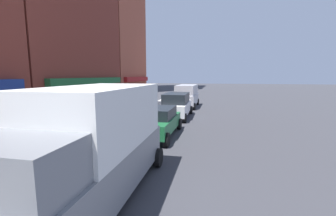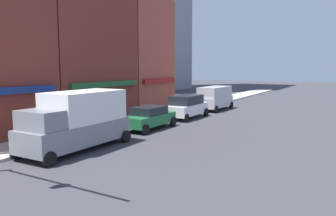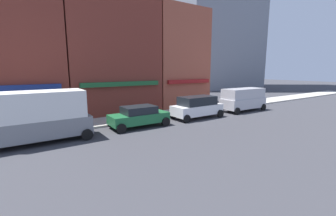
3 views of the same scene
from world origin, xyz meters
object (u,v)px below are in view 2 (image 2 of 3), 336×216
box_truck_grey (78,120)px  van_silver (215,97)px  sedan_green (149,117)px  pedestrian_blue_shirt (74,120)px  suv_white (187,106)px  fire_hydrant (17,144)px

box_truck_grey → van_silver: bearing=-0.8°
sedan_green → van_silver: van_silver is taller
sedan_green → box_truck_grey: bearing=180.0°
sedan_green → pedestrian_blue_shirt: size_ratio=2.49×
box_truck_grey → pedestrian_blue_shirt: 3.33m
pedestrian_blue_shirt → suv_white: bearing=94.8°
sedan_green → fire_hydrant: bearing=169.3°
sedan_green → suv_white: suv_white is taller
box_truck_grey → sedan_green: bearing=-0.8°
pedestrian_blue_shirt → fire_hydrant: (-4.52, -0.79, -0.46)m
van_silver → box_truck_grey: bearing=-179.6°
suv_white → van_silver: bearing=-1.3°
suv_white → box_truck_grey: bearing=178.7°
box_truck_grey → fire_hydrant: bearing=143.5°
pedestrian_blue_shirt → fire_hydrant: size_ratio=2.10×
van_silver → fire_hydrant: size_ratio=5.96×
suv_white → fire_hydrant: (-14.77, 1.70, -0.42)m
sedan_green → pedestrian_blue_shirt: bearing=151.2°
sedan_green → suv_white: size_ratio=0.93×
suv_white → pedestrian_blue_shirt: suv_white is taller
suv_white → van_silver: (6.27, -0.00, 0.25)m
van_silver → fire_hydrant: 21.12m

